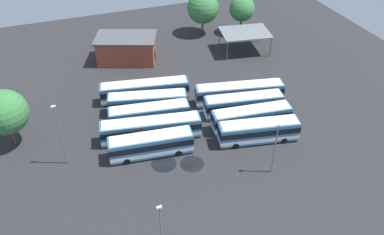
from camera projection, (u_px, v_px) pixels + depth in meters
The scene contains 20 objects.
ground_plane at pixel (197, 119), 63.66m from camera, with size 95.51×95.51×0.00m, color #28282B.
bus_row0_slot0 at pixel (151, 145), 55.95m from camera, with size 12.00×3.96×3.41m.
bus_row0_slot1 at pixel (151, 129), 58.78m from camera, with size 14.92×5.09×3.41m.
bus_row0_slot2 at pixel (149, 115), 61.53m from camera, with size 12.60×4.34×3.41m.
bus_row0_slot3 at pixel (148, 102), 64.22m from camera, with size 12.85×5.43×3.41m.
bus_row0_slot4 at pixel (144, 91), 67.01m from camera, with size 14.92×5.15×3.41m.
bus_row1_slot0 at pixel (259, 131), 58.37m from camera, with size 12.11×4.80×3.41m.
bus_row1_slot1 at pixel (251, 118), 61.01m from camera, with size 12.48×3.99×3.41m.
bus_row1_slot2 at pixel (243, 104), 63.80m from camera, with size 12.89×4.74×3.41m.
bus_row1_slot3 at pixel (239, 93), 66.46m from camera, with size 14.91×5.54×3.41m.
depot_building at pixel (127, 48), 77.66m from camera, with size 13.15×10.46×5.00m.
maintenance_shelter at pixel (245, 33), 79.88m from camera, with size 10.55×8.52×4.19m.
lamp_post_mid_lot at pixel (60, 134), 52.41m from camera, with size 0.56×0.28×9.75m.
lamp_post_far_corner at pixel (275, 147), 51.55m from camera, with size 0.56×0.28×8.16m.
lamp_post_by_building at pixel (161, 229), 41.54m from camera, with size 0.56×0.28×7.75m.
tree_northwest at pixel (242, 9), 85.63m from camera, with size 5.43×5.43×8.37m.
tree_south_edge at pixel (203, 8), 85.33m from camera, with size 6.72×6.72×9.27m.
tree_north_edge at pixel (5, 112), 55.61m from camera, with size 6.46×6.46×8.87m.
puddle_near_shelter at pixel (192, 164), 55.47m from camera, with size 3.32×3.32×0.01m, color black.
puddle_between_rows at pixel (164, 164), 55.49m from camera, with size 3.52×3.52×0.01m, color black.
Camera 1 is at (-18.15, -47.33, 38.53)m, focal length 37.44 mm.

